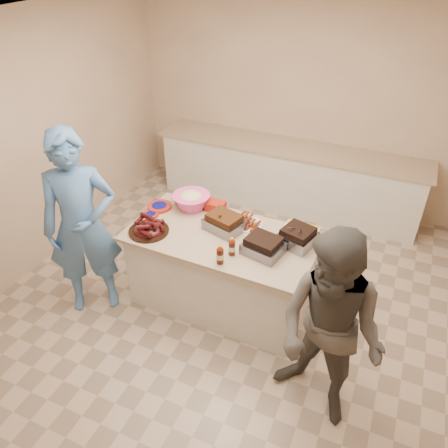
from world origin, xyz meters
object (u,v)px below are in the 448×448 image
at_px(guest_blue, 98,301).
at_px(guest_gray, 315,404).
at_px(bbq_bottle_b, 232,254).
at_px(plastic_cup, 179,204).
at_px(mustard_bottle, 213,226).
at_px(roasting_pan, 297,244).
at_px(coleslaw_bowl, 192,208).
at_px(island, 222,300).
at_px(bbq_bottle_a, 220,263).
at_px(rib_platter, 149,232).

bearing_deg(guest_blue, guest_gray, -42.43).
distance_m(bbq_bottle_b, plastic_cup, 1.02).
bearing_deg(mustard_bottle, bbq_bottle_b, -45.07).
relative_size(mustard_bottle, plastic_cup, 1.21).
height_order(mustard_bottle, guest_gray, mustard_bottle).
xyz_separation_m(roasting_pan, guest_blue, (-1.89, -0.68, -0.85)).
distance_m(coleslaw_bowl, mustard_bottle, 0.41).
height_order(island, bbq_bottle_b, bbq_bottle_b).
height_order(plastic_cup, guest_gray, plastic_cup).
height_order(coleslaw_bowl, bbq_bottle_a, coleslaw_bowl).
distance_m(bbq_bottle_b, mustard_bottle, 0.48).
xyz_separation_m(plastic_cup, guest_gray, (1.85, -1.14, -0.85)).
bearing_deg(roasting_pan, mustard_bottle, -161.07).
height_order(rib_platter, plastic_cup, rib_platter).
distance_m(coleslaw_bowl, guest_gray, 2.20).
bearing_deg(island, guest_gray, -31.99).
bearing_deg(rib_platter, island, 18.73).
distance_m(island, coleslaw_bowl, 1.03).
relative_size(roasting_pan, plastic_cup, 2.68).
xyz_separation_m(rib_platter, roasting_pan, (1.36, 0.38, 0.00)).
distance_m(coleslaw_bowl, bbq_bottle_a, 0.95).
bearing_deg(coleslaw_bowl, guest_gray, -33.50).
bearing_deg(bbq_bottle_a, guest_gray, -21.57).
height_order(coleslaw_bowl, guest_blue, coleslaw_bowl).
bearing_deg(coleslaw_bowl, bbq_bottle_b, -38.85).
height_order(bbq_bottle_a, mustard_bottle, bbq_bottle_a).
bearing_deg(rib_platter, plastic_cup, 88.34).
distance_m(island, roasting_pan, 1.11).
bearing_deg(rib_platter, bbq_bottle_a, -10.65).
distance_m(island, bbq_bottle_b, 0.91).
relative_size(coleslaw_bowl, plastic_cup, 3.52).
distance_m(bbq_bottle_a, guest_gray, 1.42).
height_order(roasting_pan, coleslaw_bowl, coleslaw_bowl).
relative_size(roasting_pan, guest_gray, 0.17).
height_order(rib_platter, bbq_bottle_a, bbq_bottle_a).
distance_m(roasting_pan, guest_gray, 1.38).
xyz_separation_m(bbq_bottle_b, guest_gray, (1.00, -0.57, -0.85)).
height_order(rib_platter, bbq_bottle_b, bbq_bottle_b).
height_order(mustard_bottle, plastic_cup, mustard_bottle).
xyz_separation_m(island, rib_platter, (-0.67, -0.23, 0.85)).
distance_m(bbq_bottle_a, mustard_bottle, 0.57).
bearing_deg(bbq_bottle_b, island, 130.81).
distance_m(rib_platter, guest_gray, 2.13).
xyz_separation_m(rib_platter, coleslaw_bowl, (0.18, 0.55, 0.00)).
height_order(bbq_bottle_a, guest_gray, bbq_bottle_a).
height_order(roasting_pan, plastic_cup, roasting_pan).
bearing_deg(island, bbq_bottle_a, -66.78).
xyz_separation_m(island, roasting_pan, (0.69, 0.15, 0.85)).
bearing_deg(plastic_cup, rib_platter, -91.66).
relative_size(rib_platter, roasting_pan, 1.32).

